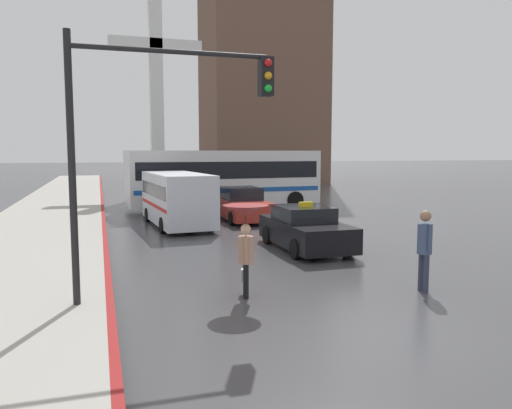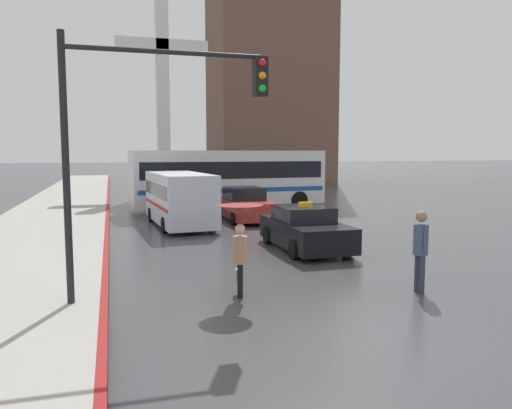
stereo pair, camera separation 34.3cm
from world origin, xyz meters
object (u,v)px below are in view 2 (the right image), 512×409
(traffic_light, at_px, (153,118))
(pedestrian_with_umbrella, at_px, (240,225))
(ambulance_van, at_px, (179,197))
(pedestrian_man, at_px, (421,243))
(sedan_red, at_px, (245,205))
(monument_cross, at_px, (162,78))
(city_bus, at_px, (229,177))
(taxi, at_px, (305,229))

(traffic_light, bearing_deg, pedestrian_with_umbrella, -0.20)
(ambulance_van, distance_m, pedestrian_man, 12.28)
(ambulance_van, bearing_deg, sedan_red, -167.73)
(pedestrian_with_umbrella, bearing_deg, traffic_light, 105.56)
(monument_cross, bearing_deg, sedan_red, -82.13)
(city_bus, relative_size, pedestrian_man, 5.78)
(taxi, relative_size, pedestrian_man, 2.26)
(pedestrian_man, bearing_deg, ambulance_van, -156.86)
(city_bus, distance_m, pedestrian_man, 17.23)
(taxi, relative_size, pedestrian_with_umbrella, 2.08)
(pedestrian_man, relative_size, monument_cross, 0.12)
(ambulance_van, relative_size, city_bus, 0.55)
(taxi, xyz_separation_m, sedan_red, (-0.05, 7.25, 0.04))
(ambulance_van, distance_m, city_bus, 6.55)
(ambulance_van, xyz_separation_m, pedestrian_man, (3.78, -11.68, -0.14))
(city_bus, bearing_deg, pedestrian_man, -3.01)
(ambulance_van, height_order, monument_cross, monument_cross)
(taxi, distance_m, city_bus, 11.93)
(taxi, xyz_separation_m, city_bus, (0.29, 11.87, 1.13))
(ambulance_van, bearing_deg, traffic_light, 75.85)
(pedestrian_with_umbrella, bearing_deg, ambulance_van, 14.95)
(sedan_red, height_order, pedestrian_man, pedestrian_man)
(taxi, bearing_deg, pedestrian_man, 96.39)
(pedestrian_man, height_order, monument_cross, monument_cross)
(pedestrian_man, xyz_separation_m, traffic_light, (-5.71, 0.80, 2.69))
(pedestrian_with_umbrella, distance_m, monument_cross, 27.83)
(pedestrian_with_umbrella, bearing_deg, monument_cross, 13.23)
(taxi, xyz_separation_m, ambulance_van, (-3.18, 6.33, 0.60))
(taxi, bearing_deg, monument_cross, -84.53)
(ambulance_van, xyz_separation_m, pedestrian_with_umbrella, (-0.15, -10.89, 0.33))
(sedan_red, xyz_separation_m, city_bus, (0.34, 4.62, 1.09))
(city_bus, height_order, pedestrian_man, city_bus)
(pedestrian_with_umbrella, bearing_deg, city_bus, 3.33)
(pedestrian_man, bearing_deg, taxi, -168.39)
(traffic_light, bearing_deg, taxi, 41.72)
(monument_cross, bearing_deg, ambulance_van, -93.69)
(taxi, height_order, monument_cross, monument_cross)
(taxi, height_order, pedestrian_man, pedestrian_man)
(pedestrian_with_umbrella, relative_size, traffic_light, 0.37)
(taxi, height_order, city_bus, city_bus)
(sedan_red, xyz_separation_m, pedestrian_with_umbrella, (-3.28, -11.81, 0.88))
(ambulance_van, bearing_deg, pedestrian_with_umbrella, 85.09)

